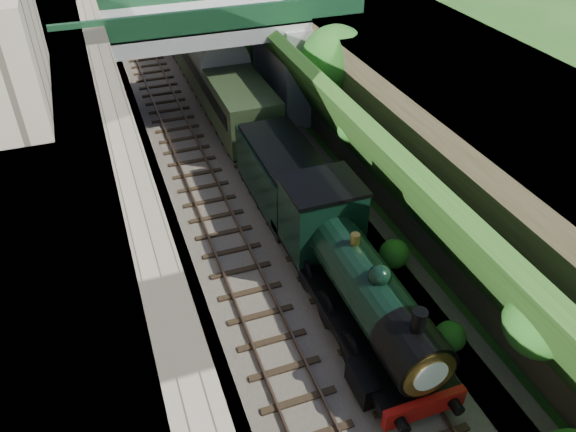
{
  "coord_description": "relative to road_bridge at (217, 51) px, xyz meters",
  "views": [
    {
      "loc": [
        -6.03,
        -6.68,
        15.3
      ],
      "look_at": [
        0.0,
        9.73,
        2.49
      ],
      "focal_mm": 35.0,
      "sensor_mm": 36.0,
      "label": 1
    }
  ],
  "objects": [
    {
      "name": "tender",
      "position": [
        0.26,
        -10.37,
        -2.46
      ],
      "size": [
        2.7,
        6.0,
        3.05
      ],
      "color": "black",
      "rests_on": "trackbed"
    },
    {
      "name": "road_bridge",
      "position": [
        0.0,
        0.0,
        0.0
      ],
      "size": [
        16.0,
        6.4,
        7.25
      ],
      "color": "gray",
      "rests_on": "ground"
    },
    {
      "name": "tree",
      "position": [
        4.97,
        -5.29,
        0.57
      ],
      "size": [
        3.6,
        3.8,
        6.6
      ],
      "color": "black",
      "rests_on": "ground"
    },
    {
      "name": "street_plateau_left",
      "position": [
        -9.94,
        -4.0,
        -0.58
      ],
      "size": [
        6.0,
        90.0,
        7.0
      ],
      "primitive_type": "cube",
      "color": "#262628",
      "rests_on": "ground"
    },
    {
      "name": "track_left",
      "position": [
        -2.94,
        -4.0,
        -3.83
      ],
      "size": [
        2.5,
        90.0,
        0.2
      ],
      "color": "black",
      "rests_on": "trackbed"
    },
    {
      "name": "retaining_wall",
      "position": [
        -6.44,
        -4.0,
        -0.58
      ],
      "size": [
        1.0,
        90.0,
        7.0
      ],
      "primitive_type": "cube",
      "color": "#756B56",
      "rests_on": "ground"
    },
    {
      "name": "embankment_slope",
      "position": [
        3.98,
        -5.33,
        -1.45
      ],
      "size": [
        4.36,
        90.0,
        6.36
      ],
      "color": "#1E4714",
      "rests_on": "ground"
    },
    {
      "name": "street_plateau_right",
      "position": [
        8.56,
        -4.0,
        -0.95
      ],
      "size": [
        8.0,
        90.0,
        6.25
      ],
      "primitive_type": "cube",
      "color": "#262628",
      "rests_on": "ground"
    },
    {
      "name": "coach_front",
      "position": [
        0.26,
        2.23,
        -2.03
      ],
      "size": [
        2.9,
        18.0,
        3.7
      ],
      "color": "black",
      "rests_on": "trackbed"
    },
    {
      "name": "locomotive",
      "position": [
        0.26,
        -17.74,
        -2.18
      ],
      "size": [
        3.1,
        10.23,
        3.83
      ],
      "color": "black",
      "rests_on": "trackbed"
    },
    {
      "name": "track_right",
      "position": [
        0.26,
        -4.0,
        -3.83
      ],
      "size": [
        2.5,
        90.0,
        0.2
      ],
      "color": "black",
      "rests_on": "trackbed"
    },
    {
      "name": "trackbed",
      "position": [
        -0.94,
        -4.0,
        -3.98
      ],
      "size": [
        10.0,
        90.0,
        0.2
      ],
      "primitive_type": "cube",
      "color": "#473F38",
      "rests_on": "ground"
    }
  ]
}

